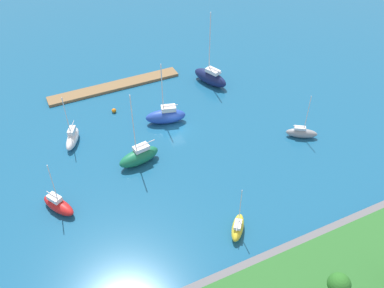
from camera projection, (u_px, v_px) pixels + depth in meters
name	position (u px, v px, depth m)	size (l,w,h in m)	color
water	(177.00, 129.00, 72.73)	(160.00, 160.00, 0.00)	#19567F
pier_dock	(115.00, 86.00, 82.86)	(26.44, 3.07, 0.54)	olive
breakwater	(275.00, 263.00, 51.53)	(68.98, 3.05, 1.33)	slate
park_tree_mideast	(339.00, 284.00, 44.62)	(2.53, 2.53, 4.82)	brown
sailboat_white_east_end	(72.00, 138.00, 69.24)	(3.97, 5.72, 9.45)	white
sailboat_navy_lone_north	(210.00, 77.00, 83.05)	(5.33, 8.37, 14.87)	#141E4C
sailboat_red_along_channel	(58.00, 205.00, 58.22)	(4.55, 5.87, 8.84)	red
sailboat_yellow_inner_mooring	(238.00, 227.00, 55.29)	(4.06, 4.48, 7.94)	yellow
sailboat_gray_far_north	(301.00, 133.00, 70.57)	(5.22, 4.13, 8.44)	gray
sailboat_blue_far_south	(166.00, 116.00, 73.40)	(7.50, 4.38, 11.83)	#2347B2
sailboat_green_lone_south	(139.00, 156.00, 65.35)	(7.06, 3.42, 13.09)	#19724C
mooring_buoy_orange	(114.00, 111.00, 76.31)	(0.82, 0.82, 0.82)	orange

